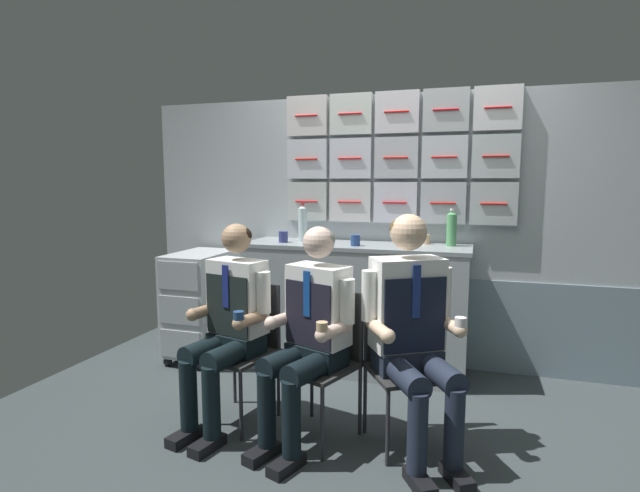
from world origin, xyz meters
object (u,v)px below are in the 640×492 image
Objects in this scene: folding_chair_left at (247,336)px; crew_member_center at (309,328)px; folding_chair_center at (327,347)px; coffee_cup_spare at (426,239)px; folding_chair_right at (400,351)px; service_trolley at (201,301)px; crew_member_right at (413,323)px; crew_member_left at (229,318)px; sparkling_bottle_green at (303,223)px.

crew_member_center is at bearing -22.93° from folding_chair_left.
folding_chair_center is 11.82× the size of coffee_cup_spare.
folding_chair_right is (0.42, 0.07, 0.00)m from folding_chair_center.
folding_chair_right is at bearing 24.95° from crew_member_center.
folding_chair_right is (1.79, -0.82, 0.04)m from service_trolley.
folding_chair_center is 0.64× the size of crew_member_right.
crew_member_left is 17.29× the size of coffee_cup_spare.
folding_chair_center is 2.71× the size of sparkling_bottle_green.
sparkling_bottle_green reaches higher than coffee_cup_spare.
folding_chair_center is (0.58, 0.11, -0.15)m from crew_member_left.
folding_chair_right is 11.82× the size of coffee_cup_spare.
coffee_cup_spare reaches higher than folding_chair_center.
crew_member_left reaches higher than coffee_cup_spare.
crew_member_center reaches higher than crew_member_left.
crew_member_right is (1.08, 0.04, 0.05)m from crew_member_left.
service_trolley is 0.73× the size of crew_member_left.
crew_member_center is 1.34m from sparkling_bottle_green.
crew_member_center is at bearing -110.51° from coffee_cup_spare.
sparkling_bottle_green reaches higher than crew_member_center.
coffee_cup_spare is at bearing 9.04° from service_trolley.
crew_member_right reaches higher than folding_chair_right.
crew_member_left is at bearing -177.85° from crew_member_right.
coffee_cup_spare reaches higher than service_trolley.
coffee_cup_spare is at bearing 48.94° from folding_chair_left.
crew_member_center reaches higher than service_trolley.
service_trolley is 2.11m from crew_member_right.
folding_chair_right is at bearing 9.92° from crew_member_left.
folding_chair_center is at bearing -33.04° from service_trolley.
service_trolley is 1.63m from folding_chair_center.
crew_member_left is at bearing -170.08° from folding_chair_right.
folding_chair_center is 0.54m from crew_member_right.
coffee_cup_spare is at bearing 92.67° from crew_member_right.
service_trolley reaches higher than folding_chair_right.
coffee_cup_spare reaches higher than folding_chair_right.
folding_chair_center is at bearing 10.42° from crew_member_left.
folding_chair_left is 1.00× the size of folding_chair_center.
folding_chair_left is at bearing 173.54° from crew_member_right.
crew_member_center is at bearing -110.11° from folding_chair_center.
sparkling_bottle_green is (-1.01, 1.09, 0.42)m from crew_member_right.
sparkling_bottle_green is at bearing 134.16° from folding_chair_right.
coffee_cup_spare is (1.81, 0.29, 0.56)m from service_trolley.
crew_member_left reaches higher than folding_chair_right.
folding_chair_right is at bearing 121.44° from crew_member_right.
folding_chair_center is (0.54, -0.05, 0.00)m from folding_chair_left.
service_trolley is at bearing 155.29° from folding_chair_right.
service_trolley is 0.68× the size of crew_member_right.
coffee_cup_spare is (0.98, 1.13, 0.52)m from folding_chair_left.
coffee_cup_spare is (0.50, 1.33, 0.36)m from crew_member_center.
folding_chair_left is at bearing -179.04° from folding_chair_right.
coffee_cup_spare is (1.02, 1.28, 0.37)m from crew_member_left.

